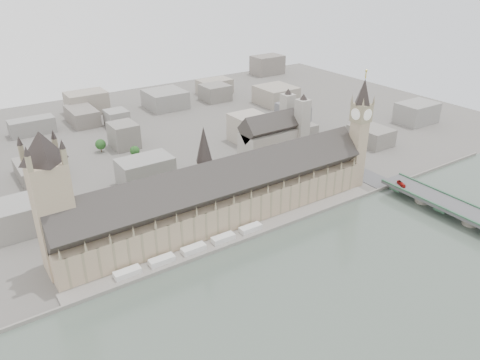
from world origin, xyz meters
TOP-DOWN VIEW (x-y plane):
  - ground at (0.00, 0.00)m, footprint 900.00×900.00m
  - embankment_wall at (0.00, -15.00)m, footprint 600.00×1.50m
  - river_terrace at (0.00, -7.50)m, footprint 270.00×15.00m
  - terrace_tents at (-40.00, -7.00)m, footprint 118.00×7.00m
  - palace_of_westminster at (0.00, 19.70)m, footprint 265.00×40.73m
  - elizabeth_tower at (138.00, 8.00)m, footprint 17.00×17.00m
  - victoria_tower at (-122.00, 26.00)m, footprint 30.00×30.00m
  - central_tower at (-10.00, 26.00)m, footprint 13.00×13.00m
  - westminster_bridge at (162.00, -87.50)m, footprint 25.00×325.00m
  - westminster_abbey at (110.92, 95.00)m, footprint 68.00×36.00m
  - city_skyline_inland at (0.00, 245.00)m, footprint 720.00×360.00m
  - park_trees at (-10.00, 60.00)m, footprint 110.00×30.00m
  - red_bus_north at (155.70, -31.06)m, footprint 6.38×11.04m
  - car_approach at (167.73, 24.61)m, footprint 4.02×5.77m

SIDE VIEW (x-z plane):
  - ground at x=0.00m, z-range 0.00..0.00m
  - river_terrace at x=0.00m, z-range 0.00..2.00m
  - embankment_wall at x=0.00m, z-range 0.00..3.00m
  - terrace_tents at x=-40.00m, z-range 2.00..6.00m
  - westminster_bridge at x=162.00m, z-range 0.00..10.25m
  - park_trees at x=-10.00m, z-range 0.00..15.00m
  - car_approach at x=167.73m, z-range 10.25..11.80m
  - red_bus_north at x=155.70m, z-range 10.25..13.28m
  - city_skyline_inland at x=0.00m, z-range 0.00..38.00m
  - palace_of_westminster at x=0.00m, z-range -5.02..50.43m
  - westminster_abbey at x=110.92m, z-range -6.92..57.08m
  - victoria_tower at x=-122.00m, z-range 5.20..105.20m
  - central_tower at x=-10.00m, z-range 33.92..81.92m
  - elizabeth_tower at x=138.00m, z-range 4.34..111.84m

